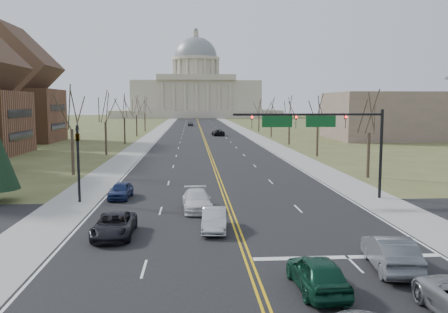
{
  "coord_description": "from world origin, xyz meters",
  "views": [
    {
      "loc": [
        -2.74,
        -23.51,
        7.67
      ],
      "look_at": [
        0.11,
        17.97,
        3.0
      ],
      "focal_mm": 38.0,
      "sensor_mm": 36.0,
      "label": 1
    }
  ],
  "objects": [
    {
      "name": "tree_l_2",
      "position": [
        -15.5,
        68.0,
        6.94
      ],
      "size": [
        3.96,
        3.96,
        9.0
      ],
      "color": "#382A21",
      "rests_on": "ground"
    },
    {
      "name": "capitol",
      "position": [
        0.0,
        249.91,
        14.2
      ],
      "size": [
        90.0,
        60.0,
        50.0
      ],
      "color": "#B0AC93",
      "rests_on": "ground"
    },
    {
      "name": "ground",
      "position": [
        0.0,
        0.0,
        0.0
      ],
      "size": [
        600.0,
        600.0,
        0.0
      ],
      "primitive_type": "plane",
      "color": "#4C5128",
      "rests_on": "ground"
    },
    {
      "name": "cross_road",
      "position": [
        0.0,
        6.0,
        0.01
      ],
      "size": [
        120.0,
        14.0,
        0.01
      ],
      "primitive_type": "cube",
      "color": "black",
      "rests_on": "ground"
    },
    {
      "name": "road",
      "position": [
        0.0,
        110.0,
        0.01
      ],
      "size": [
        20.0,
        380.0,
        0.01
      ],
      "primitive_type": "cube",
      "color": "black",
      "rests_on": "ground"
    },
    {
      "name": "tree_r_4",
      "position": [
        15.5,
        104.0,
        6.55
      ],
      "size": [
        3.74,
        3.74,
        8.5
      ],
      "color": "#382A21",
      "rests_on": "ground"
    },
    {
      "name": "edge_line_left",
      "position": [
        -9.8,
        110.0,
        0.01
      ],
      "size": [
        0.15,
        380.0,
        0.01
      ],
      "primitive_type": "cube",
      "color": "silver",
      "rests_on": "road"
    },
    {
      "name": "tree_l_0",
      "position": [
        -15.5,
        28.0,
        6.94
      ],
      "size": [
        3.96,
        3.96,
        9.0
      ],
      "color": "#382A21",
      "rests_on": "ground"
    },
    {
      "name": "sidewalk_right",
      "position": [
        12.0,
        110.0,
        0.01
      ],
      "size": [
        4.0,
        380.0,
        0.03
      ],
      "primitive_type": "cube",
      "color": "gray",
      "rests_on": "ground"
    },
    {
      "name": "center_line",
      "position": [
        0.0,
        110.0,
        0.01
      ],
      "size": [
        0.42,
        380.0,
        0.01
      ],
      "primitive_type": "cube",
      "color": "gold",
      "rests_on": "road"
    },
    {
      "name": "bldg_right_mass",
      "position": [
        40.0,
        76.0,
        5.0
      ],
      "size": [
        25.0,
        20.0,
        10.0
      ],
      "primitive_type": "cube",
      "color": "#6D5E4D",
      "rests_on": "ground"
    },
    {
      "name": "car_sb_outer_second",
      "position": [
        -8.49,
        14.71,
        0.68
      ],
      "size": [
        1.83,
        3.99,
        1.33
      ],
      "primitive_type": "imported",
      "rotation": [
        0.0,
        0.0,
        -0.07
      ],
      "color": "#16234E",
      "rests_on": "road"
    },
    {
      "name": "car_nb_outer_lead",
      "position": [
        6.41,
        -2.83,
        0.8
      ],
      "size": [
        2.27,
        4.98,
        1.58
      ],
      "primitive_type": "imported",
      "rotation": [
        0.0,
        0.0,
        3.02
      ],
      "color": "#55595D",
      "rests_on": "road"
    },
    {
      "name": "tree_r_2",
      "position": [
        15.5,
        64.0,
        6.55
      ],
      "size": [
        3.74,
        3.74,
        8.5
      ],
      "color": "#382A21",
      "rests_on": "ground"
    },
    {
      "name": "tree_l_4",
      "position": [
        -15.5,
        108.0,
        6.94
      ],
      "size": [
        3.96,
        3.96,
        9.0
      ],
      "color": "#382A21",
      "rests_on": "ground"
    },
    {
      "name": "tree_r_1",
      "position": [
        15.5,
        44.0,
        6.55
      ],
      "size": [
        3.74,
        3.74,
        8.5
      ],
      "color": "#382A21",
      "rests_on": "ground"
    },
    {
      "name": "car_nb_inner_lead",
      "position": [
        2.35,
        -5.11,
        0.77
      ],
      "size": [
        1.97,
        4.49,
        1.51
      ],
      "primitive_type": "imported",
      "rotation": [
        0.0,
        0.0,
        3.19
      ],
      "color": "#0C3625",
      "rests_on": "road"
    },
    {
      "name": "edge_line_right",
      "position": [
        9.8,
        110.0,
        0.01
      ],
      "size": [
        0.15,
        380.0,
        0.01
      ],
      "primitive_type": "cube",
      "color": "silver",
      "rests_on": "road"
    },
    {
      "name": "car_far_sb",
      "position": [
        -3.04,
        139.31,
        0.8
      ],
      "size": [
        1.92,
        4.65,
        1.58
      ],
      "primitive_type": "imported",
      "rotation": [
        0.0,
        0.0,
        0.01
      ],
      "color": "#4A4C52",
      "rests_on": "road"
    },
    {
      "name": "car_sb_outer_lead",
      "position": [
        -7.24,
        3.57,
        0.68
      ],
      "size": [
        2.21,
        4.79,
        1.33
      ],
      "primitive_type": "imported",
      "rotation": [
        0.0,
        0.0,
        -0.0
      ],
      "color": "black",
      "rests_on": "road"
    },
    {
      "name": "stop_bar",
      "position": [
        5.0,
        -1.0,
        0.01
      ],
      "size": [
        9.5,
        0.5,
        0.01
      ],
      "primitive_type": "cube",
      "color": "silver",
      "rests_on": "road"
    },
    {
      "name": "bldg_left_far",
      "position": [
        -38.0,
        74.0,
        9.54
      ],
      "size": [
        17.1,
        14.28,
        23.25
      ],
      "color": "brown",
      "rests_on": "ground"
    },
    {
      "name": "tree_r_3",
      "position": [
        15.5,
        84.0,
        6.55
      ],
      "size": [
        3.74,
        3.74,
        8.5
      ],
      "color": "#382A21",
      "rests_on": "ground"
    },
    {
      "name": "signal_left",
      "position": [
        -11.5,
        13.5,
        3.71
      ],
      "size": [
        0.32,
        0.36,
        6.0
      ],
      "color": "black",
      "rests_on": "ground"
    },
    {
      "name": "signal_mast",
      "position": [
        7.45,
        13.5,
        5.76
      ],
      "size": [
        12.12,
        0.44,
        7.2
      ],
      "color": "black",
      "rests_on": "ground"
    },
    {
      "name": "car_sb_inner_lead",
      "position": [
        -1.4,
        4.48,
        0.69
      ],
      "size": [
        1.7,
        4.2,
        1.35
      ],
      "primitive_type": "imported",
      "rotation": [
        0.0,
        0.0,
        -0.06
      ],
      "color": "#AAAEB3",
      "rests_on": "road"
    },
    {
      "name": "car_far_nb",
      "position": [
        3.55,
        89.24,
        0.77
      ],
      "size": [
        3.11,
        5.7,
        1.52
      ],
      "primitive_type": "imported",
      "rotation": [
        0.0,
        0.0,
        3.25
      ],
      "color": "black",
      "rests_on": "road"
    },
    {
      "name": "tree_l_3",
      "position": [
        -15.5,
        88.0,
        6.94
      ],
      "size": [
        3.96,
        3.96,
        9.0
      ],
      "color": "#382A21",
      "rests_on": "ground"
    },
    {
      "name": "sidewalk_left",
      "position": [
        -12.0,
        110.0,
        0.01
      ],
      "size": [
        4.0,
        380.0,
        0.03
      ],
      "primitive_type": "cube",
      "color": "gray",
      "rests_on": "ground"
    },
    {
      "name": "car_sb_inner_second",
      "position": [
        -2.39,
        10.08,
        0.73
      ],
      "size": [
        2.24,
        5.02,
        1.43
      ],
      "primitive_type": "imported",
      "rotation": [
        0.0,
        0.0,
        0.05
      ],
      "color": "silver",
      "rests_on": "road"
    },
    {
      "name": "tree_r_0",
      "position": [
        15.5,
        24.0,
        6.55
      ],
      "size": [
        3.74,
        3.74,
        8.5
      ],
      "color": "#382A21",
      "rests_on": "ground"
    },
    {
      "name": "tree_l_1",
      "position": [
        -15.5,
        48.0,
        6.94
      ],
      "size": [
        3.96,
        3.96,
        9.0
      ],
      "color": "#382A21",
      "rests_on": "ground"
    }
  ]
}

